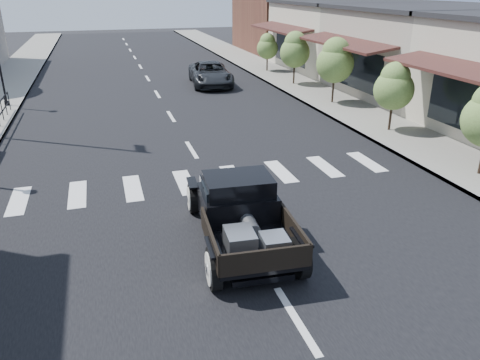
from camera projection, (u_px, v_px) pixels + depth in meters
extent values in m
plane|color=black|center=(248.00, 241.00, 11.27)|extent=(120.00, 120.00, 0.00)
cube|color=black|center=(162.00, 102.00, 24.53)|extent=(14.00, 80.00, 0.02)
cube|color=gray|center=(311.00, 91.00, 26.74)|extent=(3.00, 80.00, 0.15)
cube|color=#AAA08F|center=(436.00, 53.00, 25.84)|extent=(10.00, 9.00, 4.50)
cube|color=beige|center=(355.00, 37.00, 33.79)|extent=(10.00, 9.00, 4.50)
cube|color=brown|center=(305.00, 11.00, 42.28)|extent=(11.00, 10.00, 7.00)
imported|color=black|center=(210.00, 74.00, 28.42)|extent=(2.77, 5.19, 1.39)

